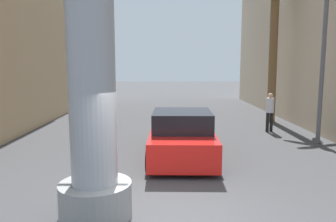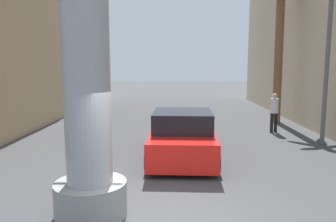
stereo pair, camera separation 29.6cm
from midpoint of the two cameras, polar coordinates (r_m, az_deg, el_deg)
The scene contains 6 objects.
ground_plane at distance 16.35m, azimuth -0.69°, elevation -2.56°, with size 89.77×89.77×0.00m, color #424244.
street_lamp at distance 13.49m, azimuth 23.90°, elevation 13.82°, with size 2.23×0.28×7.57m.
traffic_light_mast at distance 11.42m, azimuth -24.02°, elevation 14.85°, with size 5.00×0.32×6.45m.
car_lead at distance 10.71m, azimuth 1.62°, elevation -4.37°, with size 2.19×4.77×1.56m.
palm_tree_mid_right at distance 18.07m, azimuth 17.48°, elevation 10.95°, with size 2.37×2.45×7.06m.
pedestrian_mid_right at distance 15.35m, azimuth 16.80°, elevation 0.29°, with size 0.42×0.42×1.76m.
Camera 1 is at (-0.07, -6.07, 3.00)m, focal length 35.00 mm.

